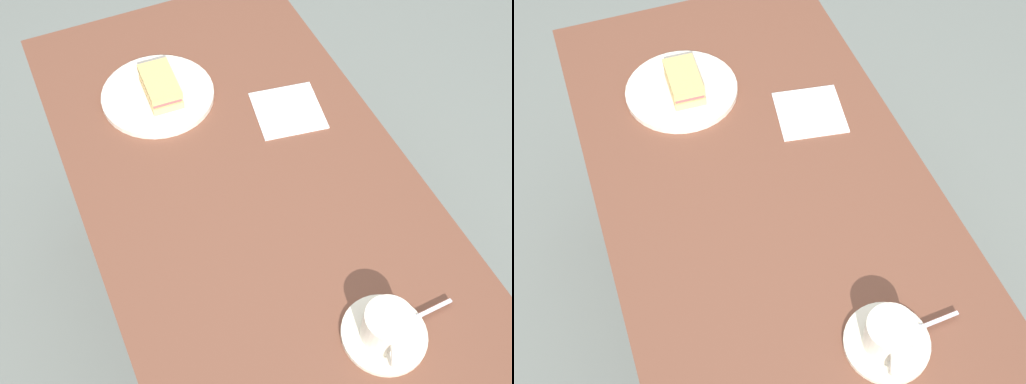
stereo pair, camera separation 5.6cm
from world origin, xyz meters
TOP-DOWN VIEW (x-y plane):
  - ground_plane at (0.00, 0.00)m, footprint 6.00×6.00m
  - dining_table at (0.00, 0.00)m, footprint 1.25×0.69m
  - sandwich_plate at (-0.29, -0.09)m, footprint 0.26×0.26m
  - sandwich_front at (-0.29, -0.08)m, footprint 0.13×0.08m
  - coffee_saucer at (0.44, 0.09)m, footprint 0.15×0.15m
  - coffee_cup at (0.44, 0.08)m, footprint 0.11×0.09m
  - spoon at (0.44, 0.16)m, footprint 0.02×0.10m
  - napkin at (-0.13, 0.17)m, footprint 0.17×0.17m

SIDE VIEW (x-z plane):
  - ground_plane at x=0.00m, z-range 0.00..0.00m
  - dining_table at x=0.00m, z-range 0.25..0.97m
  - napkin at x=-0.13m, z-range 0.71..0.72m
  - coffee_saucer at x=0.44m, z-range 0.71..0.72m
  - sandwich_plate at x=-0.29m, z-range 0.71..0.73m
  - spoon at x=0.44m, z-range 0.72..0.73m
  - sandwich_front at x=-0.29m, z-range 0.73..0.78m
  - coffee_cup at x=0.44m, z-range 0.72..0.79m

